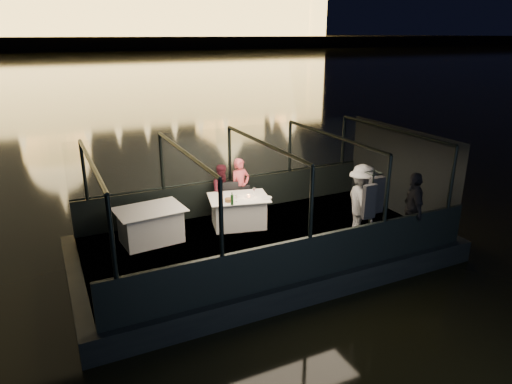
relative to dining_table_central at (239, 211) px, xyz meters
name	(u,v)px	position (x,y,z in m)	size (l,w,h in m)	color
river_water	(59,64)	(0.20, 79.02, -0.89)	(500.00, 500.00, 0.00)	black
boat_hull	(263,258)	(0.20, -0.98, -0.89)	(8.60, 4.40, 1.00)	black
boat_deck	(263,240)	(0.20, -0.98, -0.41)	(8.00, 4.00, 0.04)	black
gunwale_port	(230,195)	(0.20, 1.02, 0.06)	(8.00, 0.08, 0.90)	black
gunwale_starboard	(309,258)	(0.20, -2.98, 0.06)	(8.00, 0.08, 0.90)	black
cabin_glass_port	(230,154)	(0.20, 1.02, 1.21)	(8.00, 0.02, 1.40)	#99B2B2
cabin_glass_starboard	(312,202)	(0.20, -2.98, 1.21)	(8.00, 0.02, 1.40)	#99B2B2
cabin_roof_glass	(264,143)	(0.20, -0.98, 1.91)	(8.00, 4.00, 0.02)	#99B2B2
end_wall_fore	(76,223)	(-3.80, -0.98, 0.76)	(0.02, 4.00, 2.30)	black
end_wall_aft	(400,171)	(4.20, -0.98, 0.76)	(0.02, 4.00, 2.30)	black
canopy_ribs	(264,193)	(0.20, -0.98, 0.76)	(8.00, 4.00, 2.30)	black
embankment	(39,44)	(0.20, 209.02, 0.11)	(400.00, 140.00, 6.00)	#423D33
dining_table_central	(239,211)	(0.00, 0.00, 0.00)	(1.45, 1.05, 0.77)	silver
dining_table_aft	(151,226)	(-2.18, 0.05, 0.00)	(1.51, 1.10, 0.80)	silver
chair_port_left	(233,203)	(0.04, 0.45, 0.06)	(0.44, 0.44, 0.95)	black
chair_port_right	(245,201)	(0.39, 0.45, 0.06)	(0.38, 0.38, 0.81)	black
coat_stand	(370,216)	(1.92, -2.62, 0.51)	(0.53, 0.42, 1.91)	black
person_woman_coral	(240,187)	(0.36, 0.72, 0.36)	(0.55, 0.37, 1.52)	#E9545E
person_man_maroon	(223,190)	(-0.12, 0.72, 0.36)	(0.68, 0.53, 1.42)	#42121C
passenger_stripe	(361,204)	(2.29, -1.85, 0.47)	(1.16, 0.65, 1.79)	white
passenger_dark	(412,209)	(3.09, -2.64, 0.47)	(1.01, 0.42, 1.72)	black
wine_bottle	(232,199)	(-0.34, -0.42, 0.53)	(0.06, 0.06, 0.30)	#153C18
bread_basket	(229,200)	(-0.33, -0.19, 0.42)	(0.19, 0.19, 0.08)	brown
amber_candle	(249,196)	(0.22, -0.12, 0.42)	(0.05, 0.05, 0.07)	#FF893F
plate_near	(267,198)	(0.60, -0.35, 0.39)	(0.26, 0.26, 0.02)	silver
plate_far	(235,197)	(-0.08, 0.05, 0.39)	(0.21, 0.21, 0.01)	silver
wine_glass_white	(236,198)	(-0.18, -0.28, 0.48)	(0.06, 0.06, 0.17)	white
wine_glass_red	(254,192)	(0.40, -0.06, 0.48)	(0.07, 0.07, 0.20)	silver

